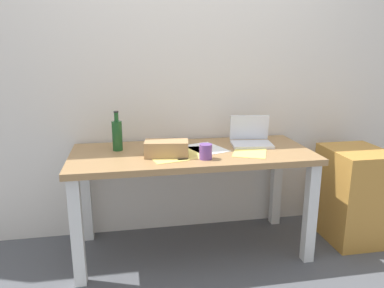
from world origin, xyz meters
TOP-DOWN VIEW (x-y plane):
  - ground_plane at (0.00, 0.00)m, footprint 8.00×8.00m
  - back_wall at (0.00, 0.40)m, footprint 5.20×0.08m
  - desk at (0.00, 0.00)m, footprint 1.60×0.69m
  - laptop_right at (0.45, 0.10)m, footprint 0.31×0.25m
  - beer_bottle at (-0.49, 0.12)m, footprint 0.07×0.07m
  - computer_mouse at (-0.04, 0.18)m, footprint 0.07×0.11m
  - cardboard_box at (-0.18, -0.09)m, footprint 0.29×0.19m
  - coffee_mug at (0.05, -0.19)m, footprint 0.08×0.08m
  - paper_yellow_folder at (-0.19, -0.09)m, footprint 0.27×0.34m
  - paper_sheet_near_back at (0.11, 0.05)m, footprint 0.30×0.35m
  - paper_sheet_front_right at (0.38, -0.09)m, footprint 0.31×0.35m
  - paper_sheet_center at (-0.03, -0.04)m, footprint 0.23×0.31m
  - filing_cabinet at (1.21, -0.05)m, footprint 0.40×0.48m

SIDE VIEW (x-z plane):
  - ground_plane at x=0.00m, z-range 0.00..0.00m
  - filing_cabinet at x=1.21m, z-range 0.00..0.69m
  - desk at x=0.00m, z-range 0.26..0.99m
  - paper_yellow_folder at x=-0.19m, z-range 0.73..0.73m
  - paper_sheet_near_back at x=0.11m, z-range 0.73..0.73m
  - paper_sheet_front_right at x=0.38m, z-range 0.73..0.73m
  - paper_sheet_center at x=-0.03m, z-range 0.73..0.73m
  - computer_mouse at x=-0.04m, z-range 0.73..0.76m
  - laptop_right at x=0.45m, z-range 0.67..0.87m
  - coffee_mug at x=0.05m, z-range 0.73..0.82m
  - cardboard_box at x=-0.18m, z-range 0.73..0.83m
  - beer_bottle at x=-0.49m, z-range 0.70..0.97m
  - back_wall at x=0.00m, z-range 0.00..2.60m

